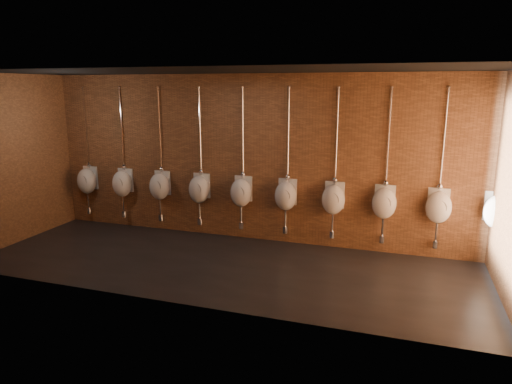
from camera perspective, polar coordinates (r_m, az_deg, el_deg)
ground at (r=7.86m, az=-4.17°, el=-9.09°), size 8.50×8.50×0.00m
room_shell at (r=7.35m, az=-4.43°, el=5.60°), size 8.54×3.04×3.22m
urinal_0 at (r=10.56m, az=-20.37°, el=1.37°), size 0.45×0.40×2.72m
urinal_1 at (r=10.04m, az=-16.37°, el=1.08°), size 0.45×0.40×2.72m
urinal_2 at (r=9.57m, az=-11.95°, el=0.76°), size 0.45×0.40×2.72m
urinal_3 at (r=9.16m, az=-7.11°, el=0.41°), size 0.45×0.40×2.72m
urinal_4 at (r=8.82m, az=-1.86°, el=0.02°), size 0.45×0.40×2.72m
urinal_5 at (r=8.57m, az=3.76°, el=-0.40°), size 0.45×0.40×2.72m
urinal_6 at (r=8.40m, az=9.66°, el=-0.83°), size 0.45×0.40×2.72m
urinal_7 at (r=8.32m, az=15.73°, el=-1.27°), size 0.45×0.40×2.72m
urinal_8 at (r=8.34m, az=21.85°, el=-1.69°), size 0.45×0.40×2.72m
urinal_9 at (r=8.46m, az=27.88°, el=-2.09°), size 0.45×0.40×2.72m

